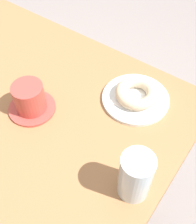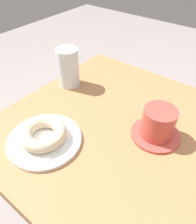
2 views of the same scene
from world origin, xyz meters
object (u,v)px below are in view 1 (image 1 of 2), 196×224
(water_glass, at_px, (135,176))
(coffee_cup, at_px, (30,99))
(plate_sugar_ring, at_px, (136,99))
(donut_sugar_ring, at_px, (136,93))

(water_glass, height_order, coffee_cup, water_glass)
(plate_sugar_ring, height_order, water_glass, water_glass)
(donut_sugar_ring, relative_size, water_glass, 0.91)
(plate_sugar_ring, distance_m, donut_sugar_ring, 0.02)
(water_glass, bearing_deg, plate_sugar_ring, -60.49)
(water_glass, bearing_deg, coffee_cup, -6.45)
(donut_sugar_ring, distance_m, coffee_cup, 0.30)
(plate_sugar_ring, distance_m, coffee_cup, 0.30)
(plate_sugar_ring, relative_size, coffee_cup, 1.47)
(plate_sugar_ring, bearing_deg, coffee_cup, 42.00)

